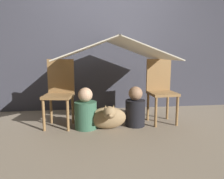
# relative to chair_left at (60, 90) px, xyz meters

# --- Properties ---
(ground_plane) EXTENTS (8.80, 8.80, 0.00)m
(ground_plane) POSITION_rel_chair_left_xyz_m (0.71, -0.19, -0.49)
(ground_plane) COLOR gray
(wall_back) EXTENTS (7.00, 0.05, 2.50)m
(wall_back) POSITION_rel_chair_left_xyz_m (0.71, 0.88, 0.76)
(wall_back) COLOR #3D3D47
(wall_back) RESTS_ON ground_plane
(chair_left) EXTENTS (0.42, 0.42, 0.91)m
(chair_left) POSITION_rel_chair_left_xyz_m (0.00, 0.00, 0.00)
(chair_left) COLOR olive
(chair_left) RESTS_ON ground_plane
(chair_right) EXTENTS (0.39, 0.39, 0.91)m
(chair_right) POSITION_rel_chair_left_xyz_m (1.42, 0.00, 0.00)
(chair_right) COLOR olive
(chair_right) RESTS_ON ground_plane
(sheet_canopy) EXTENTS (1.44, 1.30, 0.28)m
(sheet_canopy) POSITION_rel_chair_left_xyz_m (0.71, -0.07, 0.55)
(sheet_canopy) COLOR silver
(person_front) EXTENTS (0.29, 0.29, 0.55)m
(person_front) POSITION_rel_chair_left_xyz_m (0.34, -0.17, -0.26)
(person_front) COLOR #38664C
(person_front) RESTS_ON ground_plane
(person_second) EXTENTS (0.27, 0.27, 0.55)m
(person_second) POSITION_rel_chair_left_xyz_m (1.02, -0.14, -0.26)
(person_second) COLOR black
(person_second) RESTS_ON ground_plane
(dog) EXTENTS (0.48, 0.40, 0.37)m
(dog) POSITION_rel_chair_left_xyz_m (0.64, -0.24, -0.33)
(dog) COLOR #9E7F56
(dog) RESTS_ON ground_plane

